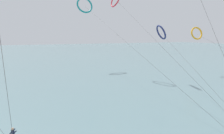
# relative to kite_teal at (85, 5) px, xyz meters

# --- Properties ---
(sea_water) EXTENTS (400.00, 200.00, 0.08)m
(sea_water) POSITION_rel_kite_teal_xyz_m (-4.52, 55.29, -17.69)
(sea_water) COLOR slate
(sea_water) RESTS_ON ground
(kite_teal) EXTENTS (4.86, 44.36, 20.05)m
(kite_teal) POSITION_rel_kite_teal_xyz_m (0.00, 0.00, 0.00)
(kite_teal) COLOR teal
(kite_teal) RESTS_ON ground
(kite_amber) EXTENTS (3.71, 25.40, 11.48)m
(kite_amber) POSITION_rel_kite_teal_xyz_m (22.89, -18.66, -7.89)
(kite_amber) COLOR orange
(kite_amber) RESTS_ON ground
(kite_navy) EXTENTS (6.59, 22.70, 11.43)m
(kite_navy) POSITION_rel_kite_teal_xyz_m (9.68, -21.67, -7.82)
(kite_navy) COLOR navy
(kite_navy) RESTS_ON ground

